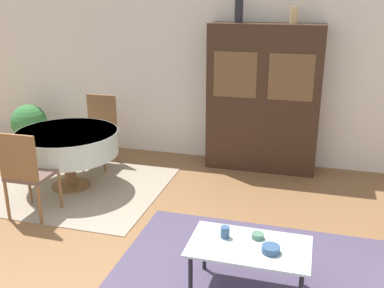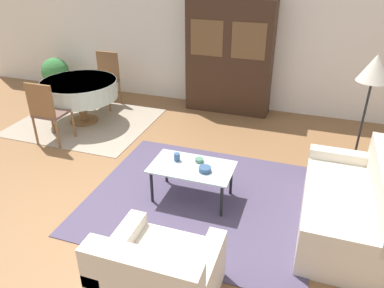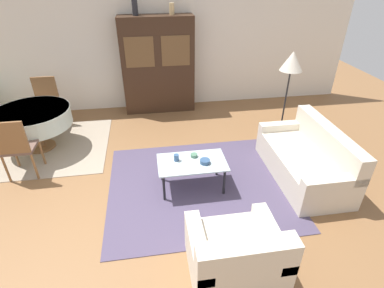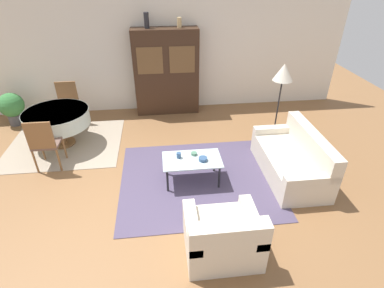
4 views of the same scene
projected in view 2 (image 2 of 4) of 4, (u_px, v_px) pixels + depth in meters
ground_plane at (104, 207)px, 4.43m from camera, size 14.00×14.00×0.00m
wall_back at (199, 31)px, 6.83m from camera, size 10.00×0.06×2.70m
area_rug at (201, 198)px, 4.57m from camera, size 2.65×2.33×0.01m
dining_rug at (86, 122)px, 6.54m from camera, size 2.25×1.92×0.01m
couch at (351, 208)px, 3.94m from camera, size 0.86×1.70×0.82m
armchair at (158, 278)px, 3.11m from camera, size 0.93×0.85×0.79m
coffee_table at (192, 170)px, 4.39m from camera, size 0.97×0.57×0.44m
display_cabinet at (229, 57)px, 6.59m from camera, size 1.50×0.43×1.99m
dining_table at (80, 89)px, 6.29m from camera, size 1.26×1.26×0.74m
dining_chair_near at (47, 110)px, 5.59m from camera, size 0.44×0.44×0.99m
dining_chair_far at (106, 76)px, 7.02m from camera, size 0.44×0.44×0.99m
floor_lamp at (374, 74)px, 4.35m from camera, size 0.37×0.37×1.65m
cup at (177, 157)px, 4.47m from camera, size 0.07×0.07×0.10m
bowl at (205, 169)px, 4.26m from camera, size 0.14×0.14×0.06m
bowl_small at (199, 160)px, 4.45m from camera, size 0.10×0.10×0.04m
potted_plant at (56, 73)px, 7.61m from camera, size 0.54×0.54×0.75m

